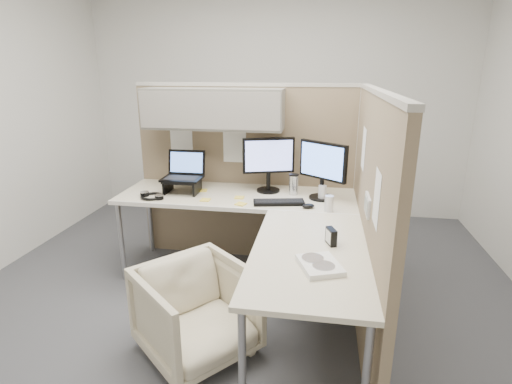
% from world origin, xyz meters
% --- Properties ---
extents(ground, '(4.50, 4.50, 0.00)m').
position_xyz_m(ground, '(0.00, 0.00, 0.00)').
color(ground, '#404045').
rests_on(ground, ground).
extents(partition_back, '(2.00, 0.36, 1.63)m').
position_xyz_m(partition_back, '(-0.22, 0.83, 1.10)').
color(partition_back, '#857157').
rests_on(partition_back, ground).
extents(partition_right, '(0.07, 2.03, 1.63)m').
position_xyz_m(partition_right, '(0.90, -0.07, 0.82)').
color(partition_right, '#857157').
rests_on(partition_right, ground).
extents(desk, '(2.00, 1.98, 0.73)m').
position_xyz_m(desk, '(0.12, 0.13, 0.69)').
color(desk, beige).
rests_on(desk, ground).
extents(office_chair, '(0.86, 0.86, 0.65)m').
position_xyz_m(office_chair, '(-0.14, -0.54, 0.32)').
color(office_chair, beige).
rests_on(office_chair, ground).
extents(monitor_left, '(0.43, 0.20, 0.47)m').
position_xyz_m(monitor_left, '(0.14, 0.67, 1.00)').
color(monitor_left, black).
rests_on(monitor_left, desk).
extents(monitor_right, '(0.37, 0.29, 0.47)m').
position_xyz_m(monitor_right, '(0.59, 0.54, 1.00)').
color(monitor_right, black).
rests_on(monitor_right, desk).
extents(laptop_station, '(0.33, 0.28, 0.34)m').
position_xyz_m(laptop_station, '(-0.58, 0.54, 0.86)').
color(laptop_station, black).
rests_on(laptop_station, desk).
extents(keyboard, '(0.42, 0.21, 0.02)m').
position_xyz_m(keyboard, '(0.27, 0.35, 0.74)').
color(keyboard, black).
rests_on(keyboard, desk).
extents(mouse, '(0.11, 0.09, 0.03)m').
position_xyz_m(mouse, '(0.50, 0.29, 0.75)').
color(mouse, black).
rests_on(mouse, desk).
extents(travel_mug, '(0.08, 0.08, 0.18)m').
position_xyz_m(travel_mug, '(0.36, 0.62, 0.82)').
color(travel_mug, silver).
rests_on(travel_mug, desk).
extents(soda_can_green, '(0.07, 0.07, 0.12)m').
position_xyz_m(soda_can_green, '(0.65, 0.24, 0.79)').
color(soda_can_green, silver).
rests_on(soda_can_green, desk).
extents(soda_can_silver, '(0.07, 0.07, 0.12)m').
position_xyz_m(soda_can_silver, '(0.60, 0.51, 0.79)').
color(soda_can_silver, silver).
rests_on(soda_can_silver, desk).
extents(sticky_note_b, '(0.10, 0.10, 0.01)m').
position_xyz_m(sticky_note_b, '(-0.03, 0.29, 0.73)').
color(sticky_note_b, yellow).
rests_on(sticky_note_b, desk).
extents(sticky_note_a, '(0.08, 0.08, 0.01)m').
position_xyz_m(sticky_note_a, '(-0.33, 0.34, 0.73)').
color(sticky_note_a, yellow).
rests_on(sticky_note_a, desk).
extents(sticky_note_d, '(0.08, 0.08, 0.01)m').
position_xyz_m(sticky_note_d, '(-0.07, 0.44, 0.73)').
color(sticky_note_d, yellow).
rests_on(sticky_note_d, desk).
extents(sticky_note_c, '(0.09, 0.09, 0.01)m').
position_xyz_m(sticky_note_c, '(-0.43, 0.59, 0.73)').
color(sticky_note_c, yellow).
rests_on(sticky_note_c, desk).
extents(headphones, '(0.24, 0.24, 0.03)m').
position_xyz_m(headphones, '(-0.78, 0.33, 0.74)').
color(headphones, black).
rests_on(headphones, desk).
extents(paper_stack, '(0.28, 0.31, 0.03)m').
position_xyz_m(paper_stack, '(0.60, -0.66, 0.75)').
color(paper_stack, white).
rests_on(paper_stack, desk).
extents(desk_clock, '(0.07, 0.11, 0.10)m').
position_xyz_m(desk_clock, '(0.66, -0.35, 0.78)').
color(desk_clock, black).
rests_on(desk_clock, desk).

